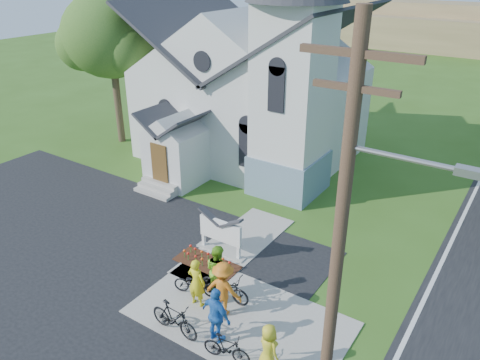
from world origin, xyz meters
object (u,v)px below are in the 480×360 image
Objects in this scene: bike_2 at (225,286)px; bike_3 at (227,348)px; cyclist_3 at (223,289)px; cyclist_4 at (268,348)px; church_sign at (221,231)px; utility_pole at (342,243)px; bike_1 at (174,319)px; cyclist_2 at (216,316)px; cyclist_0 at (197,282)px; cyclist_1 at (218,270)px; bike_0 at (196,284)px.

bike_2 is 2.74m from bike_3.
bike_2 is 1.29× the size of bike_3.
cyclist_3 reaches higher than cyclist_4.
church_sign is 0.22× the size of utility_pole.
bike_1 is at bearing 80.03° from bike_3.
utility_pole is 5.91m from cyclist_2.
utility_pole is 5.60× the size of cyclist_0.
cyclist_2 is 1.23m from cyclist_3.
utility_pole reaches higher than cyclist_0.
cyclist_4 is (4.56, -4.03, -0.19)m from church_sign.
cyclist_0 is 1.14× the size of cyclist_4.
bike_2 is (0.38, -0.13, -0.45)m from cyclist_1.
cyclist_3 reaches higher than bike_0.
utility_pole reaches higher than bike_0.
utility_pole is 7.23m from cyclist_0.
cyclist_4 is (3.41, -1.08, -0.11)m from cyclist_0.
cyclist_2 reaches higher than bike_1.
cyclist_0 is at bearing -23.03° from cyclist_2.
bike_0 is 4.07m from cyclist_4.
cyclist_4 reaches higher than bike_3.
cyclist_3 is at bearing 28.03° from bike_3.
utility_pole is at bearing 169.74° from cyclist_1.
bike_0 is at bearing -17.89° from cyclist_3.
cyclist_4 is at bearing -125.22° from bike_2.
cyclist_0 is 0.93× the size of bike_2.
bike_2 is (-4.80, 2.50, -4.85)m from utility_pole.
bike_2 is 0.98× the size of cyclist_3.
bike_1 is 1.17× the size of cyclist_4.
cyclist_1 is at bearing -66.99° from bike_0.
cyclist_0 is 2.71m from bike_3.
bike_1 is (-5.15, 0.30, -4.80)m from utility_pole.
utility_pole reaches higher than bike_3.
cyclist_1 is 2.37m from bike_1.
cyclist_2 is (1.28, 0.48, 0.40)m from bike_1.
utility_pole reaches higher than bike_2.
utility_pole is at bearing -35.60° from church_sign.
bike_1 reaches higher than bike_2.
church_sign is 4.75m from cyclist_2.
utility_pole is 7.89m from bike_0.
bike_1 is at bearing -178.21° from bike_0.
bike_3 is at bearing 147.39° from cyclist_1.
bike_1 is 1.25× the size of bike_3.
cyclist_4 is (3.78, -1.47, 0.36)m from bike_0.
utility_pole is 5.03m from cyclist_4.
cyclist_3 is at bearing -175.48° from cyclist_0.
cyclist_1 is 1.00× the size of cyclist_2.
cyclist_0 is 0.70m from bike_0.
bike_3 is at bearing -52.42° from church_sign.
bike_2 is (0.61, 0.75, -0.39)m from cyclist_0.
church_sign is 1.15× the size of bike_2.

